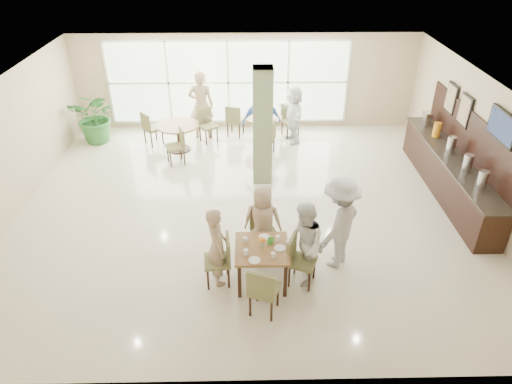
{
  "coord_description": "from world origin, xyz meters",
  "views": [
    {
      "loc": [
        0.05,
        -8.6,
        5.63
      ],
      "look_at": [
        0.2,
        -1.2,
        1.1
      ],
      "focal_mm": 32.0,
      "sensor_mm": 36.0,
      "label": 1
    }
  ],
  "objects_px": {
    "teen_left": "(217,246)",
    "round_table_left": "(178,130)",
    "adult_a": "(261,122)",
    "teen_standing": "(339,223)",
    "round_table_right": "(263,122)",
    "buffet_counter": "(450,172)",
    "main_table": "(262,252)",
    "teen_right": "(304,244)",
    "adult_b": "(293,114)",
    "potted_plant": "(96,117)",
    "adult_standing": "(201,105)",
    "teen_far": "(263,221)"
  },
  "relations": [
    {
      "from": "potted_plant",
      "to": "teen_right",
      "type": "height_order",
      "value": "teen_right"
    },
    {
      "from": "teen_standing",
      "to": "adult_standing",
      "type": "bearing_deg",
      "value": -114.94
    },
    {
      "from": "main_table",
      "to": "adult_standing",
      "type": "bearing_deg",
      "value": 103.88
    },
    {
      "from": "round_table_left",
      "to": "teen_left",
      "type": "bearing_deg",
      "value": -75.77
    },
    {
      "from": "round_table_right",
      "to": "adult_standing",
      "type": "distance_m",
      "value": 1.83
    },
    {
      "from": "round_table_right",
      "to": "adult_standing",
      "type": "xyz_separation_m",
      "value": [
        -1.75,
        0.31,
        0.41
      ]
    },
    {
      "from": "round_table_left",
      "to": "teen_standing",
      "type": "bearing_deg",
      "value": -54.23
    },
    {
      "from": "round_table_right",
      "to": "adult_b",
      "type": "bearing_deg",
      "value": -2.29
    },
    {
      "from": "adult_a",
      "to": "teen_standing",
      "type": "bearing_deg",
      "value": -87.34
    },
    {
      "from": "main_table",
      "to": "teen_left",
      "type": "height_order",
      "value": "teen_left"
    },
    {
      "from": "adult_b",
      "to": "adult_standing",
      "type": "height_order",
      "value": "adult_standing"
    },
    {
      "from": "round_table_right",
      "to": "teen_far",
      "type": "xyz_separation_m",
      "value": [
        -0.18,
        -5.11,
        0.17
      ]
    },
    {
      "from": "teen_left",
      "to": "teen_far",
      "type": "distance_m",
      "value": 1.11
    },
    {
      "from": "teen_left",
      "to": "round_table_left",
      "type": "bearing_deg",
      "value": -2.75
    },
    {
      "from": "teen_far",
      "to": "adult_b",
      "type": "bearing_deg",
      "value": -92.0
    },
    {
      "from": "main_table",
      "to": "buffet_counter",
      "type": "xyz_separation_m",
      "value": [
        4.42,
        2.96,
        -0.1
      ]
    },
    {
      "from": "round_table_right",
      "to": "main_table",
      "type": "bearing_deg",
      "value": -92.09
    },
    {
      "from": "teen_right",
      "to": "teen_standing",
      "type": "relative_size",
      "value": 0.87
    },
    {
      "from": "round_table_left",
      "to": "adult_a",
      "type": "bearing_deg",
      "value": -5.18
    },
    {
      "from": "potted_plant",
      "to": "main_table",
      "type": "bearing_deg",
      "value": -53.17
    },
    {
      "from": "teen_left",
      "to": "teen_far",
      "type": "xyz_separation_m",
      "value": [
        0.81,
        0.75,
        -0.01
      ]
    },
    {
      "from": "round_table_right",
      "to": "buffet_counter",
      "type": "relative_size",
      "value": 0.23
    },
    {
      "from": "teen_left",
      "to": "teen_far",
      "type": "bearing_deg",
      "value": -64.01
    },
    {
      "from": "adult_a",
      "to": "adult_b",
      "type": "distance_m",
      "value": 1.17
    },
    {
      "from": "buffet_counter",
      "to": "adult_b",
      "type": "relative_size",
      "value": 2.89
    },
    {
      "from": "teen_standing",
      "to": "adult_a",
      "type": "xyz_separation_m",
      "value": [
        -1.26,
        4.68,
        -0.01
      ]
    },
    {
      "from": "main_table",
      "to": "teen_far",
      "type": "distance_m",
      "value": 0.81
    },
    {
      "from": "potted_plant",
      "to": "teen_left",
      "type": "distance_m",
      "value": 6.99
    },
    {
      "from": "round_table_left",
      "to": "adult_standing",
      "type": "distance_m",
      "value": 1.1
    },
    {
      "from": "round_table_left",
      "to": "teen_standing",
      "type": "relative_size",
      "value": 0.64
    },
    {
      "from": "main_table",
      "to": "teen_right",
      "type": "relative_size",
      "value": 0.58
    },
    {
      "from": "teen_left",
      "to": "round_table_right",
      "type": "bearing_deg",
      "value": -26.53
    },
    {
      "from": "adult_b",
      "to": "round_table_right",
      "type": "bearing_deg",
      "value": -105.36
    },
    {
      "from": "adult_a",
      "to": "round_table_left",
      "type": "bearing_deg",
      "value": 162.47
    },
    {
      "from": "teen_far",
      "to": "adult_a",
      "type": "height_order",
      "value": "adult_a"
    },
    {
      "from": "main_table",
      "to": "adult_standing",
      "type": "xyz_separation_m",
      "value": [
        -1.54,
        6.22,
        0.33
      ]
    },
    {
      "from": "adult_a",
      "to": "adult_b",
      "type": "relative_size",
      "value": 1.1
    },
    {
      "from": "main_table",
      "to": "round_table_left",
      "type": "height_order",
      "value": "same"
    },
    {
      "from": "round_table_right",
      "to": "teen_standing",
      "type": "xyz_separation_m",
      "value": [
        1.19,
        -5.43,
        0.34
      ]
    },
    {
      "from": "teen_standing",
      "to": "adult_b",
      "type": "bearing_deg",
      "value": -138.52
    },
    {
      "from": "main_table",
      "to": "teen_standing",
      "type": "relative_size",
      "value": 0.51
    },
    {
      "from": "teen_far",
      "to": "teen_standing",
      "type": "bearing_deg",
      "value": 176.24
    },
    {
      "from": "adult_a",
      "to": "adult_standing",
      "type": "distance_m",
      "value": 1.99
    },
    {
      "from": "round_table_left",
      "to": "adult_b",
      "type": "height_order",
      "value": "adult_b"
    },
    {
      "from": "teen_right",
      "to": "teen_standing",
      "type": "bearing_deg",
      "value": 117.27
    },
    {
      "from": "potted_plant",
      "to": "adult_standing",
      "type": "height_order",
      "value": "adult_standing"
    },
    {
      "from": "round_table_left",
      "to": "potted_plant",
      "type": "distance_m",
      "value": 2.44
    },
    {
      "from": "potted_plant",
      "to": "adult_a",
      "type": "relative_size",
      "value": 0.84
    },
    {
      "from": "teen_right",
      "to": "teen_far",
      "type": "bearing_deg",
      "value": -144.72
    },
    {
      "from": "teen_right",
      "to": "round_table_left",
      "type": "bearing_deg",
      "value": -158.17
    }
  ]
}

